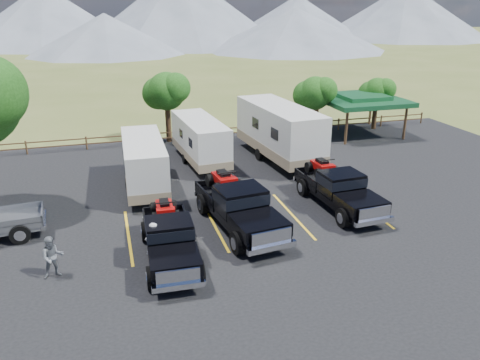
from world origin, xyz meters
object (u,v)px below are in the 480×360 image
object	(u,v)px
rig_center	(238,205)
trailer_center	(200,141)
pavilion	(361,100)
person_a	(154,244)
trailer_left	(144,164)
rig_left	(169,237)
person_b	(53,257)
rig_right	(338,188)
trailer_right	(279,132)

from	to	relation	value
rig_center	trailer_center	world-z (taller)	trailer_center
rig_center	trailer_center	bearing A→B (deg)	81.71
pavilion	person_a	distance (m)	24.16
pavilion	trailer_left	size ratio (longest dim) A/B	0.75
pavilion	trailer_center	size ratio (longest dim) A/B	0.74
rig_left	trailer_center	distance (m)	12.26
person_b	rig_right	bearing A→B (deg)	2.97
trailer_left	person_b	distance (m)	9.25
rig_left	rig_right	xyz separation A→B (m)	(9.06, 2.83, 0.07)
trailer_center	person_a	xyz separation A→B (m)	(-4.39, -12.11, -0.58)
person_b	rig_center	bearing A→B (deg)	5.69
rig_left	rig_center	distance (m)	4.04
pavilion	trailer_right	size ratio (longest dim) A/B	0.59
person_a	person_b	distance (m)	3.81
rig_left	person_a	xyz separation A→B (m)	(-0.68, -0.43, -0.02)
pavilion	trailer_left	distance (m)	19.21
person_a	pavilion	bearing A→B (deg)	-156.45
rig_center	trailer_left	distance (m)	7.08
rig_left	rig_right	bearing A→B (deg)	19.54
rig_left	person_b	bearing A→B (deg)	-175.51
trailer_left	person_a	world-z (taller)	trailer_left
trailer_right	pavilion	bearing A→B (deg)	22.05
pavilion	rig_center	world-z (taller)	pavilion
pavilion	trailer_left	world-z (taller)	pavilion
person_a	person_b	xyz separation A→B (m)	(-3.80, 0.25, -0.10)
rig_left	person_a	bearing A→B (deg)	-145.39
trailer_left	person_b	world-z (taller)	trailer_left
trailer_left	person_a	size ratio (longest dim) A/B	4.37
rig_center	trailer_right	world-z (taller)	trailer_right
person_a	person_b	size ratio (longest dim) A/B	1.12
pavilion	rig_center	size ratio (longest dim) A/B	0.87
trailer_center	person_b	distance (m)	14.42
trailer_left	person_a	distance (m)	8.47
rig_right	person_a	size ratio (longest dim) A/B	3.45
trailer_right	trailer_left	bearing A→B (deg)	-167.33
rig_right	trailer_center	size ratio (longest dim) A/B	0.78
person_a	rig_left	bearing A→B (deg)	-165.23
rig_left	trailer_right	size ratio (longest dim) A/B	0.58
rig_right	trailer_right	bearing A→B (deg)	87.63
rig_center	pavilion	bearing A→B (deg)	36.82
person_b	pavilion	bearing A→B (deg)	25.90
rig_center	rig_left	bearing A→B (deg)	-157.47
pavilion	rig_left	distance (m)	23.36
pavilion	trailer_center	world-z (taller)	pavilion
pavilion	trailer_right	distance (m)	9.68
pavilion	rig_center	distance (m)	19.43
trailer_left	trailer_center	xyz separation A→B (m)	(3.93, 3.67, 0.02)
person_b	person_a	bearing A→B (deg)	-13.37
rig_left	trailer_right	bearing A→B (deg)	53.20
person_b	trailer_right	bearing A→B (deg)	30.30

